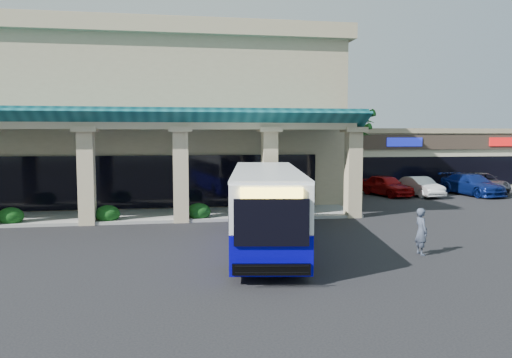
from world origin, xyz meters
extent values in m
plane|color=black|center=(0.00, 0.00, 0.00)|extent=(110.00, 110.00, 0.00)
imported|color=#3A4354|center=(5.49, -3.19, 0.85)|extent=(0.42, 0.63, 1.71)
imported|color=maroon|center=(11.72, 13.76, 0.75)|extent=(2.89, 4.74, 1.51)
imported|color=white|center=(13.97, 13.10, 0.69)|extent=(1.87, 4.32, 1.38)
imported|color=navy|center=(18.02, 13.11, 0.78)|extent=(2.94, 5.61, 1.55)
imported|color=#3C3F49|center=(19.65, 14.52, 0.75)|extent=(3.11, 5.64, 1.49)
camera|label=1|loc=(-3.36, -19.80, 4.33)|focal=35.00mm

